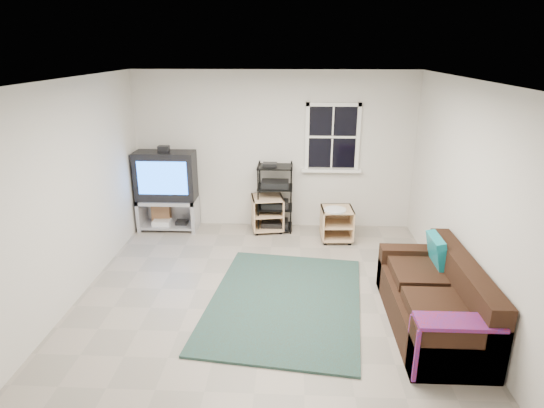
{
  "coord_description": "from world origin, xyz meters",
  "views": [
    {
      "loc": [
        0.31,
        -5.07,
        2.94
      ],
      "look_at": [
        0.06,
        0.4,
        1.04
      ],
      "focal_mm": 30.0,
      "sensor_mm": 36.0,
      "label": 1
    }
  ],
  "objects_px": {
    "av_rack": "(275,202)",
    "sofa": "(435,302)",
    "side_table_left": "(267,212)",
    "side_table_right": "(336,221)",
    "tv_unit": "(167,184)"
  },
  "relations": [
    {
      "from": "av_rack",
      "to": "sofa",
      "type": "bearing_deg",
      "value": -55.81
    },
    {
      "from": "side_table_left",
      "to": "side_table_right",
      "type": "bearing_deg",
      "value": -18.51
    },
    {
      "from": "av_rack",
      "to": "side_table_right",
      "type": "distance_m",
      "value": 1.08
    },
    {
      "from": "side_table_right",
      "to": "sofa",
      "type": "relative_size",
      "value": 0.3
    },
    {
      "from": "sofa",
      "to": "side_table_left",
      "type": "bearing_deg",
      "value": 126.06
    },
    {
      "from": "tv_unit",
      "to": "side_table_left",
      "type": "relative_size",
      "value": 2.42
    },
    {
      "from": "tv_unit",
      "to": "av_rack",
      "type": "height_order",
      "value": "tv_unit"
    },
    {
      "from": "sofa",
      "to": "av_rack",
      "type": "bearing_deg",
      "value": 124.19
    },
    {
      "from": "tv_unit",
      "to": "sofa",
      "type": "distance_m",
      "value": 4.57
    },
    {
      "from": "side_table_right",
      "to": "sofa",
      "type": "distance_m",
      "value": 2.52
    },
    {
      "from": "tv_unit",
      "to": "side_table_right",
      "type": "height_order",
      "value": "tv_unit"
    },
    {
      "from": "av_rack",
      "to": "sofa",
      "type": "relative_size",
      "value": 0.6
    },
    {
      "from": "side_table_left",
      "to": "av_rack",
      "type": "bearing_deg",
      "value": 0.99
    },
    {
      "from": "tv_unit",
      "to": "side_table_left",
      "type": "height_order",
      "value": "tv_unit"
    },
    {
      "from": "tv_unit",
      "to": "side_table_left",
      "type": "xyz_separation_m",
      "value": [
        1.66,
        0.03,
        -0.47
      ]
    }
  ]
}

